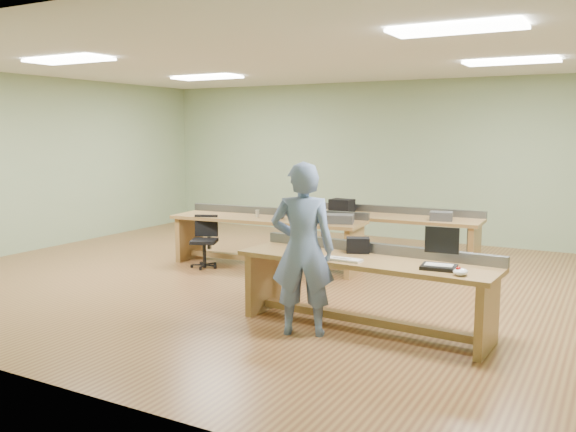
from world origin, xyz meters
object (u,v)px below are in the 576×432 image
object	(u,v)px
workbench_mid	(268,230)
workbench_back	(386,227)
workbench_front	(366,277)
camera_bag	(358,245)
parts_bin_teal	(311,217)
person	(303,249)
task_chair	(205,248)
drinks_can	(257,213)
parts_bin_grey	(338,219)
mug	(281,215)
laptop_base	(439,267)

from	to	relation	value
workbench_mid	workbench_back	distance (m)	1.86
workbench_front	camera_bag	size ratio (longest dim) A/B	11.28
workbench_back	parts_bin_teal	bearing A→B (deg)	-123.69
person	task_chair	bearing A→B (deg)	-58.44
drinks_can	parts_bin_grey	bearing A→B (deg)	1.50
parts_bin_grey	mug	world-z (taller)	parts_bin_grey
workbench_mid	task_chair	xyz separation A→B (m)	(-0.79, -0.55, -0.27)
camera_bag	task_chair	xyz separation A→B (m)	(-3.04, 1.32, -0.55)
workbench_mid	parts_bin_grey	size ratio (longest dim) A/B	6.77
parts_bin_grey	drinks_can	xyz separation A→B (m)	(-1.33, -0.03, -0.01)
laptop_base	drinks_can	xyz separation A→B (m)	(-3.39, 2.18, 0.04)
laptop_base	parts_bin_teal	bearing A→B (deg)	132.85
task_chair	workbench_front	bearing A→B (deg)	-50.16
laptop_base	task_chair	xyz separation A→B (m)	(-4.02, 1.67, -0.48)
workbench_back	laptop_base	size ratio (longest dim) A/B	9.05
person	camera_bag	size ratio (longest dim) A/B	7.20
laptop_base	workbench_mid	bearing A→B (deg)	139.55
parts_bin_grey	laptop_base	bearing A→B (deg)	-47.09
camera_bag	drinks_can	bearing A→B (deg)	118.07
workbench_front	laptop_base	xyz separation A→B (m)	(0.80, -0.13, 0.21)
workbench_back	camera_bag	size ratio (longest dim) A/B	12.08
workbench_front	drinks_can	bearing A→B (deg)	144.77
workbench_mid	laptop_base	bearing A→B (deg)	-39.37
workbench_front	camera_bag	xyz separation A→B (m)	(-0.18, 0.21, 0.28)
camera_bag	drinks_can	distance (m)	3.03
person	task_chair	world-z (taller)	person
workbench_mid	workbench_back	world-z (taller)	same
workbench_front	task_chair	world-z (taller)	workbench_front
person	parts_bin_teal	size ratio (longest dim) A/B	4.85
task_chair	mug	distance (m)	1.27
camera_bag	laptop_base	bearing A→B (deg)	-44.23
person	camera_bag	bearing A→B (deg)	-135.55
workbench_front	mug	distance (m)	3.01
parts_bin_teal	parts_bin_grey	bearing A→B (deg)	11.30
laptop_base	drinks_can	bearing A→B (deg)	141.33
person	workbench_back	bearing A→B (deg)	-105.11
workbench_front	parts_bin_grey	bearing A→B (deg)	124.31
workbench_mid	laptop_base	xyz separation A→B (m)	(3.23, -2.22, 0.21)
workbench_front	mug	bearing A→B (deg)	139.86
workbench_back	task_chair	distance (m)	2.84
person	laptop_base	world-z (taller)	person
workbench_back	person	size ratio (longest dim) A/B	1.68
camera_bag	task_chair	size ratio (longest dim) A/B	0.31
workbench_back	drinks_can	xyz separation A→B (m)	(-1.67, -1.13, 0.25)
camera_bag	parts_bin_grey	bearing A→B (deg)	95.38
camera_bag	parts_bin_teal	bearing A→B (deg)	104.54
person	task_chair	distance (m)	3.45
task_chair	laptop_base	bearing A→B (deg)	-47.21
workbench_mid	workbench_front	bearing A→B (deg)	-45.50
laptop_base	mug	xyz separation A→B (m)	(-2.98, 2.18, 0.04)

